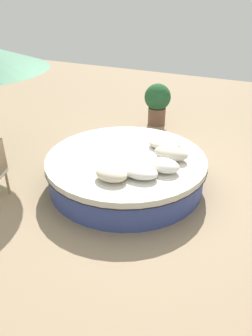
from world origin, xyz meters
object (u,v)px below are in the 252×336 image
at_px(throw_pillow_4, 164,144).
at_px(throw_pillow_0, 112,174).
at_px(throw_pillow_2, 164,165).
at_px(planter, 157,101).
at_px(throw_pillow_1, 140,171).
at_px(throw_pillow_3, 171,153).
at_px(round_bed, 126,170).

bearing_deg(throw_pillow_4, throw_pillow_0, 76.36).
distance_m(throw_pillow_2, throw_pillow_4, 0.81).
relative_size(throw_pillow_0, planter, 0.49).
bearing_deg(throw_pillow_4, throw_pillow_1, 90.28).
xyz_separation_m(throw_pillow_3, planter, (1.23, -2.61, -0.07)).
bearing_deg(throw_pillow_1, throw_pillow_0, 37.64).
bearing_deg(throw_pillow_0, throw_pillow_2, -136.14).
bearing_deg(planter, throw_pillow_0, 100.68).
bearing_deg(throw_pillow_2, planter, -67.33).
height_order(throw_pillow_2, throw_pillow_3, throw_pillow_3).
bearing_deg(planter, round_bed, 100.91).
distance_m(round_bed, throw_pillow_0, 0.83).
xyz_separation_m(throw_pillow_0, planter, (0.68, -3.59, -0.06)).
distance_m(throw_pillow_0, throw_pillow_2, 0.81).
bearing_deg(planter, throw_pillow_1, 106.74).
distance_m(throw_pillow_3, planter, 2.89).
height_order(throw_pillow_0, throw_pillow_3, throw_pillow_3).
bearing_deg(throw_pillow_2, throw_pillow_3, -85.72).
height_order(throw_pillow_3, planter, planter).
height_order(throw_pillow_1, throw_pillow_4, throw_pillow_1).
height_order(round_bed, throw_pillow_3, throw_pillow_3).
xyz_separation_m(throw_pillow_1, throw_pillow_4, (0.01, -1.07, -0.01)).
xyz_separation_m(round_bed, throw_pillow_1, (-0.46, 0.49, 0.34)).
relative_size(round_bed, throw_pillow_4, 4.78).
distance_m(throw_pillow_3, throw_pillow_4, 0.42).
bearing_deg(planter, throw_pillow_2, 112.67).
height_order(round_bed, throw_pillow_2, throw_pillow_2).
relative_size(throw_pillow_1, planter, 0.56).
distance_m(throw_pillow_1, throw_pillow_3, 0.76).
relative_size(round_bed, throw_pillow_1, 4.76).
distance_m(throw_pillow_0, throw_pillow_3, 1.13).
distance_m(throw_pillow_0, throw_pillow_4, 1.37).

